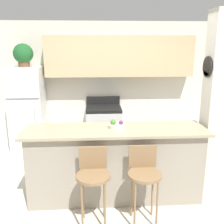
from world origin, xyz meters
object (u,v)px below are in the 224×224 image
at_px(refrigerator, 28,111).
at_px(fruit_bowl, 117,125).
at_px(bar_stool_left, 93,176).
at_px(bar_stool_right, 144,174).
at_px(stove_range, 104,129).
at_px(potted_plant_on_fridge, 23,54).

relative_size(refrigerator, fruit_bowl, 7.26).
distance_m(bar_stool_left, bar_stool_right, 0.60).
relative_size(refrigerator, bar_stool_left, 1.83).
xyz_separation_m(bar_stool_left, fruit_bowl, (0.32, 0.59, 0.43)).
bearing_deg(bar_stool_right, stove_range, 100.15).
bearing_deg(refrigerator, potted_plant_on_fridge, 117.49).
distance_m(bar_stool_right, fruit_bowl, 0.77).
bearing_deg(bar_stool_right, bar_stool_left, 180.00).
distance_m(bar_stool_left, fruit_bowl, 0.79).
relative_size(stove_range, fruit_bowl, 4.56).
bearing_deg(bar_stool_left, fruit_bowl, 61.24).
distance_m(refrigerator, stove_range, 1.52).
height_order(stove_range, bar_stool_left, stove_range).
height_order(bar_stool_right, potted_plant_on_fridge, potted_plant_on_fridge).
bearing_deg(fruit_bowl, refrigerator, 134.11).
relative_size(refrigerator, bar_stool_right, 1.83).
xyz_separation_m(bar_stool_right, fruit_bowl, (-0.28, 0.59, 0.43)).
bearing_deg(bar_stool_left, refrigerator, 119.69).
height_order(refrigerator, bar_stool_right, refrigerator).
distance_m(bar_stool_right, potted_plant_on_fridge, 3.19).
bearing_deg(bar_stool_right, potted_plant_on_fridge, 129.98).
distance_m(stove_range, bar_stool_left, 2.25).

